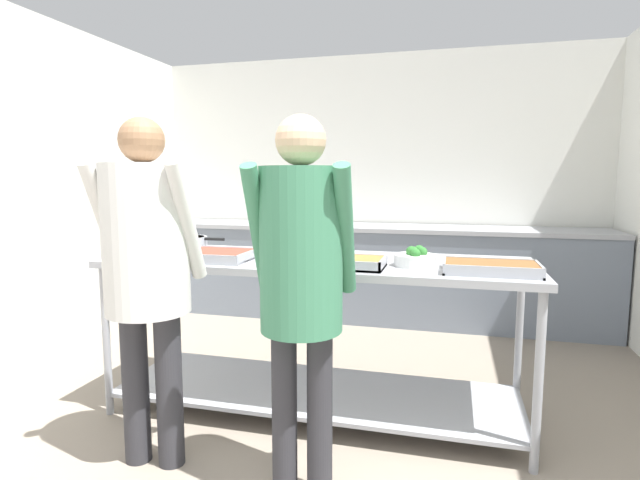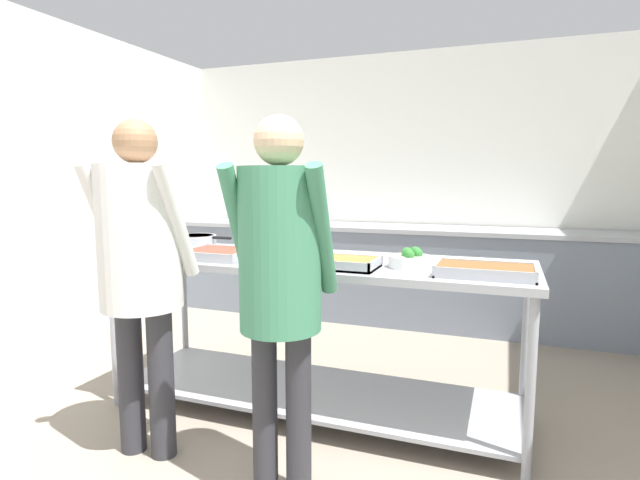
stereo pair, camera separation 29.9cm
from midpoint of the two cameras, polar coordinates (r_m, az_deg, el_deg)
wall_rear at (r=5.27m, az=10.13°, el=6.18°), size 4.69×0.06×2.65m
wall_left at (r=4.57m, az=-25.35°, el=5.50°), size 0.06×4.10×2.65m
back_counter at (r=4.99m, az=9.13°, el=-3.74°), size 4.53×0.65×0.93m
serving_counter at (r=2.97m, az=2.22°, el=-7.94°), size 2.45×0.81×0.93m
sauce_pan at (r=3.52m, az=-11.72°, el=-0.03°), size 0.43×0.29×0.08m
serving_tray_vegetables at (r=2.96m, az=-8.72°, el=-1.62°), size 0.38×0.33×0.05m
plate_stack at (r=2.99m, az=-1.08°, el=-1.48°), size 0.24×0.24×0.05m
serving_tray_greens at (r=2.64m, az=4.79°, el=-2.61°), size 0.47×0.27×0.05m
broccoli_bowl at (r=2.70m, az=13.44°, el=-2.23°), size 0.23×0.23×0.11m
serving_tray_roast at (r=2.58m, az=21.53°, el=-3.33°), size 0.46×0.29×0.05m
guest_serving_left at (r=2.11m, az=-0.54°, el=-3.13°), size 0.47×0.35×1.66m
guest_serving_right at (r=2.54m, az=-16.73°, el=-1.65°), size 0.51×0.40×1.68m
water_bottle at (r=5.23m, az=-3.56°, el=3.50°), size 0.06×0.06×0.30m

